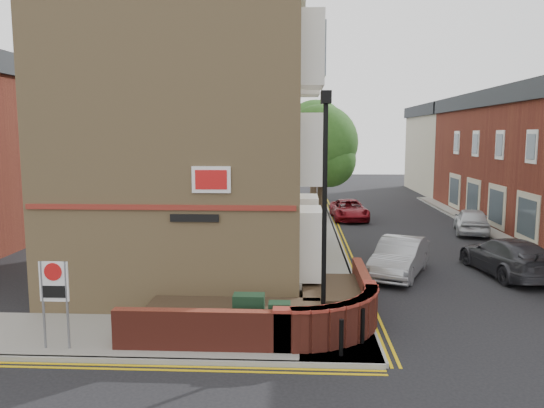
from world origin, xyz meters
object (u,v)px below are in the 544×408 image
at_px(lamppost, 324,218).
at_px(zone_sign, 54,289).
at_px(utility_cabinet_large, 249,317).
at_px(silver_car_near, 400,257).

relative_size(lamppost, zone_sign, 2.86).
relative_size(utility_cabinet_large, zone_sign, 0.55).
bearing_deg(silver_car_near, zone_sign, -118.97).
relative_size(lamppost, utility_cabinet_large, 5.25).
height_order(lamppost, silver_car_near, lamppost).
xyz_separation_m(lamppost, utility_cabinet_large, (-1.90, 0.10, -2.62)).
xyz_separation_m(utility_cabinet_large, silver_car_near, (5.15, 6.97, -0.00)).
distance_m(lamppost, utility_cabinet_large, 3.24).
bearing_deg(lamppost, silver_car_near, 65.32).
bearing_deg(utility_cabinet_large, silver_car_near, 53.54).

